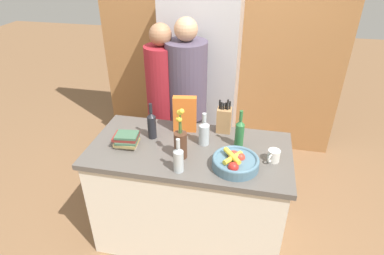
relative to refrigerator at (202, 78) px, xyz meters
name	(u,v)px	position (x,y,z in m)	size (l,w,h in m)	color
ground_plane	(190,232)	(0.13, -1.20, -0.95)	(14.00, 14.00, 0.00)	brown
kitchen_island	(190,193)	(0.13, -1.20, -0.51)	(1.47, 0.73, 0.89)	silver
back_wall_wood	(220,36)	(0.13, 0.36, 0.35)	(2.67, 0.12, 2.60)	#9E6B3D
refrigerator	(202,78)	(0.00, 0.00, 0.00)	(0.73, 0.63, 1.91)	#B7B7BC
fruit_bowl	(235,161)	(0.47, -1.36, -0.02)	(0.31, 0.31, 0.11)	slate
knife_block	(224,120)	(0.34, -0.91, 0.04)	(0.11, 0.09, 0.28)	#A87A4C
flower_vase	(180,141)	(0.09, -1.32, 0.06)	(0.09, 0.09, 0.38)	#4C2D1E
cereal_box	(185,114)	(0.04, -0.96, 0.08)	(0.19, 0.09, 0.29)	orange
coffee_mug	(273,156)	(0.72, -1.24, -0.03)	(0.08, 0.11, 0.08)	silver
book_stack	(127,140)	(-0.33, -1.26, -0.02)	(0.19, 0.17, 0.10)	#B7A88E
bottle_oil	(152,124)	(-0.18, -1.11, 0.05)	(0.07, 0.07, 0.29)	black
bottle_vinegar	(204,132)	(0.22, -1.12, 0.03)	(0.08, 0.08, 0.25)	#B2BCC1
bottle_wine	(240,133)	(0.47, -1.10, 0.05)	(0.06, 0.06, 0.29)	#286633
bottle_water	(178,159)	(0.11, -1.47, 0.03)	(0.07, 0.07, 0.25)	#B2BCC1
person_at_sink	(164,101)	(-0.25, -0.56, -0.03)	(0.30, 0.30, 1.62)	#383842
person_in_blue	(187,101)	(-0.04, -0.54, -0.02)	(0.36, 0.36, 1.67)	#383842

